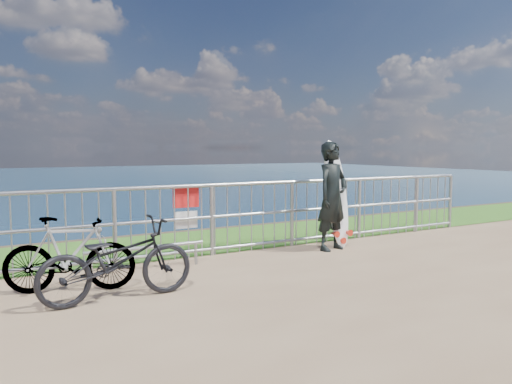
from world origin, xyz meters
TOP-DOWN VIEW (x-y plane):
  - grass_strip at (0.00, 2.70)m, footprint 120.00×120.00m
  - railing at (0.01, 1.60)m, footprint 10.06×0.10m
  - surfer at (1.39, 1.00)m, footprint 0.73×0.58m
  - surfboard at (1.60, 1.15)m, footprint 0.51×0.46m
  - bicycle_near at (-2.37, -0.00)m, footprint 1.73×0.66m
  - bicycle_far at (-2.77, 0.60)m, footprint 1.54×0.86m
  - bike_rack at (-1.70, 1.14)m, footprint 1.66×0.05m

SIDE VIEW (x-z plane):
  - grass_strip at x=0.00m, z-range 0.01..0.01m
  - bike_rack at x=-1.70m, z-range 0.11..0.46m
  - bicycle_far at x=-2.77m, z-range 0.00..0.89m
  - bicycle_near at x=-2.37m, z-range 0.00..0.90m
  - railing at x=0.01m, z-range 0.01..1.14m
  - surfboard at x=1.60m, z-range -0.07..1.74m
  - surfer at x=1.39m, z-range 0.00..1.77m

